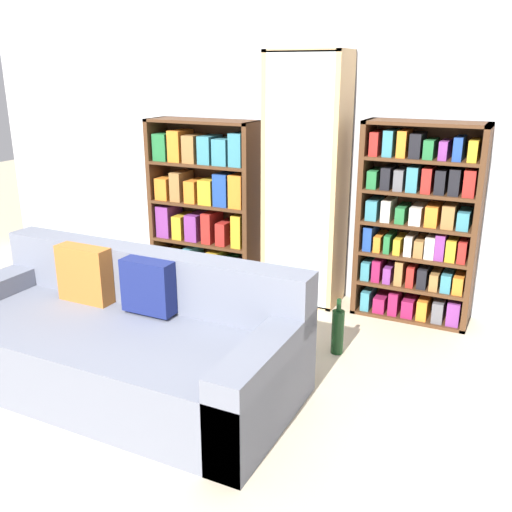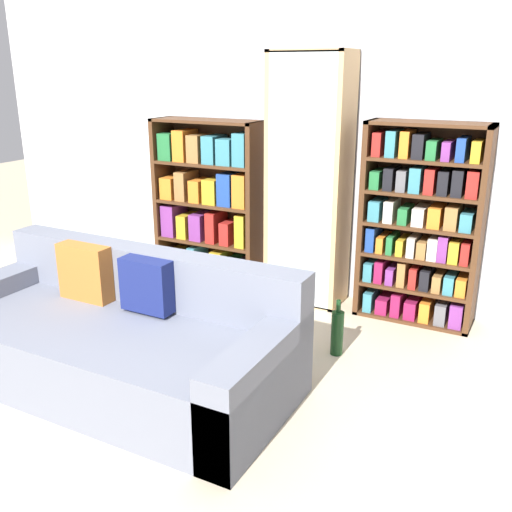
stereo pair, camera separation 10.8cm
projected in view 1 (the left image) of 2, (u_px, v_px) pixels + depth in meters
The scene contains 7 objects.
ground_plane at pixel (104, 447), 2.86m from camera, with size 16.00×16.00×0.00m, color beige.
wall_back at pixel (297, 128), 4.58m from camera, with size 6.38×0.06×2.70m.
couch at pixel (119, 342), 3.39m from camera, with size 2.17×0.96×0.76m.
bookshelf_left at pixel (205, 205), 4.92m from camera, with size 0.97×0.32×1.41m.
display_cabinet at pixel (306, 182), 4.43m from camera, with size 0.60×0.36×1.94m.
bookshelf_right at pixel (418, 225), 4.16m from camera, with size 0.85×0.32×1.46m.
wine_bottle at pixel (338, 331), 3.76m from camera, with size 0.08×0.08×0.39m.
Camera 1 is at (1.74, -1.84, 1.81)m, focal length 40.00 mm.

